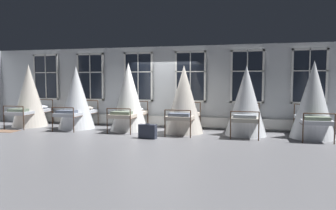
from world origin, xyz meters
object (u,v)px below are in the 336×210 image
object	(u,v)px
suitcase_dark	(148,131)
cot_first	(29,96)
cot_second	(76,98)
cot_third	(129,98)
cot_fourth	(184,100)
cot_fifth	(246,101)
cot_sixth	(313,101)

from	to	relation	value
suitcase_dark	cot_first	bearing A→B (deg)	172.44
cot_second	cot_third	xyz separation A→B (m)	(2.07, 0.06, 0.04)
cot_third	cot_fourth	xyz separation A→B (m)	(2.04, -0.05, -0.06)
cot_first	cot_fifth	xyz separation A→B (m)	(8.25, 0.01, -0.07)
cot_fifth	cot_sixth	size ratio (longest dim) A/B	0.95
cot_fourth	cot_fifth	distance (m)	2.07
cot_first	cot_second	bearing A→B (deg)	-92.66
cot_sixth	suitcase_dark	bearing A→B (deg)	105.17
cot_first	suitcase_dark	bearing A→B (deg)	-106.36
cot_third	cot_fourth	distance (m)	2.04
cot_third	suitcase_dark	size ratio (longest dim) A/B	4.17
cot_second	suitcase_dark	bearing A→B (deg)	-113.21
cot_third	cot_fourth	world-z (taller)	cot_third
cot_first	cot_fourth	distance (m)	6.18
cot_third	cot_fifth	world-z (taller)	cot_third
cot_first	cot_second	distance (m)	2.07
cot_third	cot_second	bearing A→B (deg)	91.62
cot_fourth	cot_fifth	size ratio (longest dim) A/B	1.01
cot_fifth	cot_third	bearing A→B (deg)	91.25
cot_sixth	cot_fifth	bearing A→B (deg)	88.45
cot_first	suitcase_dark	xyz separation A→B (m)	(5.32, -1.40, -0.96)
cot_fifth	cot_sixth	world-z (taller)	cot_sixth
suitcase_dark	cot_fifth	bearing A→B (deg)	32.95
cot_second	cot_fourth	bearing A→B (deg)	-90.34
cot_third	suitcase_dark	bearing A→B (deg)	-140.37
cot_fifth	cot_second	bearing A→B (deg)	91.83
cot_third	cot_fourth	bearing A→B (deg)	-91.46
cot_sixth	suitcase_dark	world-z (taller)	cot_sixth
cot_fifth	suitcase_dark	size ratio (longest dim) A/B	3.94
cot_second	cot_first	bearing A→B (deg)	88.52
cot_sixth	cot_fourth	bearing A→B (deg)	89.72
cot_third	cot_sixth	world-z (taller)	cot_third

